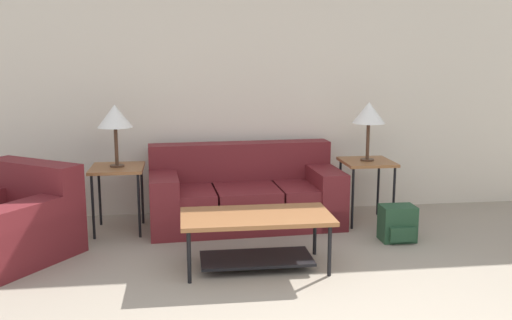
{
  "coord_description": "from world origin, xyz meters",
  "views": [
    {
      "loc": [
        -0.89,
        -2.59,
        1.75
      ],
      "look_at": [
        -0.22,
        2.5,
        0.8
      ],
      "focal_mm": 40.0,
      "sensor_mm": 36.0,
      "label": 1
    }
  ],
  "objects": [
    {
      "name": "table_lamp_left",
      "position": [
        -1.53,
        3.07,
        1.15
      ],
      "size": [
        0.34,
        0.34,
        0.61
      ],
      "color": "#472D1E",
      "rests_on": "side_table_left"
    },
    {
      "name": "side_table_right",
      "position": [
        1.03,
        3.07,
        0.59
      ],
      "size": [
        0.51,
        0.55,
        0.66
      ],
      "color": "#935B33",
      "rests_on": "ground_plane"
    },
    {
      "name": "coffee_table",
      "position": [
        -0.3,
        1.88,
        0.34
      ],
      "size": [
        1.23,
        0.63,
        0.46
      ],
      "color": "#935B33",
      "rests_on": "ground_plane"
    },
    {
      "name": "armchair",
      "position": [
        -2.41,
        2.42,
        0.28
      ],
      "size": [
        1.36,
        1.37,
        0.8
      ],
      "color": "maroon",
      "rests_on": "ground_plane"
    },
    {
      "name": "table_lamp_right",
      "position": [
        1.03,
        3.07,
        1.15
      ],
      "size": [
        0.34,
        0.34,
        0.61
      ],
      "color": "#472D1E",
      "rests_on": "side_table_right"
    },
    {
      "name": "couch",
      "position": [
        -0.25,
        3.16,
        0.3
      ],
      "size": [
        2.0,
        1.01,
        0.82
      ],
      "color": "maroon",
      "rests_on": "ground_plane"
    },
    {
      "name": "wall_back",
      "position": [
        0.0,
        3.69,
        1.3
      ],
      "size": [
        8.6,
        0.06,
        2.6
      ],
      "color": "silver",
      "rests_on": "ground_plane"
    },
    {
      "name": "backpack",
      "position": [
        1.13,
        2.41,
        0.17
      ],
      "size": [
        0.32,
        0.31,
        0.34
      ],
      "color": "#23472D",
      "rests_on": "ground_plane"
    },
    {
      "name": "side_table_left",
      "position": [
        -1.53,
        3.07,
        0.59
      ],
      "size": [
        0.51,
        0.55,
        0.66
      ],
      "color": "#935B33",
      "rests_on": "ground_plane"
    }
  ]
}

